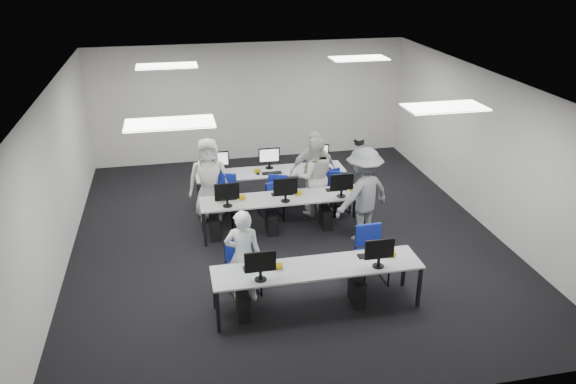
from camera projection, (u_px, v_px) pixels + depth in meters
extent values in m
plane|color=black|center=(286.00, 236.00, 10.92)|extent=(9.00, 9.00, 0.00)
plane|color=white|center=(285.00, 83.00, 9.71)|extent=(9.00, 9.00, 0.00)
cube|color=silver|center=(250.00, 102.00, 14.34)|extent=(8.00, 0.02, 3.00)
cube|color=silver|center=(366.00, 304.00, 6.28)|extent=(8.00, 0.02, 3.00)
cube|color=silver|center=(56.00, 181.00, 9.56)|extent=(0.02, 9.00, 3.00)
cube|color=silver|center=(484.00, 149.00, 11.06)|extent=(0.02, 9.00, 3.00)
cube|color=white|center=(170.00, 123.00, 7.55)|extent=(1.20, 0.60, 0.02)
cube|color=white|center=(445.00, 107.00, 8.29)|extent=(1.20, 0.60, 0.02)
cube|color=white|center=(167.00, 66.00, 11.13)|extent=(1.20, 0.60, 0.02)
cube|color=white|center=(359.00, 58.00, 11.88)|extent=(1.20, 0.60, 0.02)
cube|color=#B5B7B9|center=(317.00, 268.00, 8.48)|extent=(3.20, 0.70, 0.03)
cube|color=black|center=(218.00, 312.00, 8.07)|extent=(0.05, 0.05, 0.70)
cube|color=black|center=(214.00, 289.00, 8.60)|extent=(0.05, 0.05, 0.70)
cube|color=black|center=(419.00, 287.00, 8.65)|extent=(0.05, 0.05, 0.70)
cube|color=black|center=(404.00, 267.00, 9.18)|extent=(0.05, 0.05, 0.70)
cube|color=#B5B7B9|center=(284.00, 198.00, 10.81)|extent=(3.20, 0.70, 0.03)
cube|color=black|center=(205.00, 230.00, 10.40)|extent=(0.05, 0.05, 0.70)
cube|color=black|center=(203.00, 216.00, 10.93)|extent=(0.05, 0.05, 0.70)
cube|color=black|center=(364.00, 214.00, 10.97)|extent=(0.05, 0.05, 0.70)
cube|color=black|center=(355.00, 202.00, 11.51)|extent=(0.05, 0.05, 0.70)
cube|color=#B5B7B9|center=(271.00, 172.00, 12.06)|extent=(3.20, 0.70, 0.03)
cube|color=black|center=(200.00, 199.00, 11.65)|extent=(0.05, 0.05, 0.70)
cube|color=black|center=(198.00, 188.00, 12.19)|extent=(0.05, 0.05, 0.70)
cube|color=black|center=(343.00, 187.00, 12.23)|extent=(0.05, 0.05, 0.70)
cube|color=black|center=(336.00, 177.00, 12.77)|extent=(0.05, 0.05, 0.70)
cube|color=#0C5CA4|center=(260.00, 262.00, 8.02)|extent=(0.46, 0.04, 0.32)
cube|color=black|center=(257.00, 268.00, 8.42)|extent=(0.42, 0.14, 0.02)
ellipsoid|color=black|center=(277.00, 265.00, 8.48)|extent=(0.07, 0.10, 0.04)
cube|color=black|center=(243.00, 304.00, 8.47)|extent=(0.18, 0.40, 0.42)
cube|color=white|center=(379.00, 249.00, 8.36)|extent=(0.46, 0.04, 0.32)
cube|color=black|center=(371.00, 255.00, 8.76)|extent=(0.42, 0.14, 0.02)
ellipsoid|color=black|center=(389.00, 253.00, 8.81)|extent=(0.07, 0.10, 0.04)
cube|color=black|center=(357.00, 291.00, 8.80)|extent=(0.18, 0.40, 0.42)
cube|color=white|center=(227.00, 191.00, 10.31)|extent=(0.46, 0.04, 0.32)
cube|color=black|center=(226.00, 199.00, 10.72)|extent=(0.42, 0.14, 0.02)
ellipsoid|color=black|center=(241.00, 197.00, 10.77)|extent=(0.07, 0.10, 0.04)
cube|color=black|center=(215.00, 228.00, 10.76)|extent=(0.18, 0.40, 0.42)
cube|color=white|center=(285.00, 187.00, 10.52)|extent=(0.46, 0.04, 0.32)
cube|color=black|center=(282.00, 194.00, 10.92)|extent=(0.42, 0.14, 0.02)
ellipsoid|color=black|center=(297.00, 192.00, 10.97)|extent=(0.07, 0.10, 0.04)
cube|color=black|center=(271.00, 223.00, 10.96)|extent=(0.18, 0.40, 0.42)
cube|color=white|center=(342.00, 182.00, 10.72)|extent=(0.46, 0.04, 0.32)
cube|color=black|center=(336.00, 189.00, 11.13)|extent=(0.42, 0.14, 0.02)
ellipsoid|color=black|center=(351.00, 188.00, 11.18)|extent=(0.07, 0.10, 0.04)
cube|color=black|center=(325.00, 217.00, 11.17)|extent=(0.18, 0.40, 0.42)
cube|color=white|center=(218.00, 159.00, 11.89)|extent=(0.46, 0.04, 0.32)
cube|color=black|center=(220.00, 177.00, 11.72)|extent=(0.42, 0.14, 0.02)
ellipsoid|color=black|center=(206.00, 178.00, 11.66)|extent=(0.07, 0.10, 0.04)
cube|color=black|center=(232.00, 196.00, 12.11)|extent=(0.18, 0.40, 0.42)
cube|color=white|center=(269.00, 155.00, 12.09)|extent=(0.46, 0.04, 0.32)
cube|color=black|center=(272.00, 173.00, 11.92)|extent=(0.42, 0.14, 0.02)
ellipsoid|color=black|center=(258.00, 174.00, 11.87)|extent=(0.07, 0.10, 0.04)
cube|color=black|center=(282.00, 192.00, 12.31)|extent=(0.18, 0.40, 0.42)
cube|color=white|center=(318.00, 152.00, 12.30)|extent=(0.46, 0.04, 0.32)
cube|color=black|center=(322.00, 169.00, 12.13)|extent=(0.42, 0.14, 0.02)
ellipsoid|color=black|center=(308.00, 170.00, 12.07)|extent=(0.07, 0.10, 0.04)
cube|color=black|center=(331.00, 188.00, 12.52)|extent=(0.18, 0.40, 0.42)
cube|color=navy|center=(243.00, 267.00, 8.95)|extent=(0.56, 0.55, 0.06)
cube|color=navy|center=(237.00, 247.00, 9.00)|extent=(0.42, 0.18, 0.37)
cube|color=navy|center=(372.00, 255.00, 9.26)|extent=(0.49, 0.47, 0.06)
cube|color=navy|center=(368.00, 235.00, 9.33)|extent=(0.45, 0.08, 0.38)
cube|color=navy|center=(223.00, 200.00, 11.26)|extent=(0.60, 0.58, 0.07)
cube|color=navy|center=(225.00, 182.00, 11.35)|extent=(0.45, 0.20, 0.39)
cube|color=navy|center=(276.00, 197.00, 11.50)|extent=(0.54, 0.53, 0.06)
cube|color=navy|center=(278.00, 183.00, 11.57)|extent=(0.39, 0.19, 0.34)
cube|color=navy|center=(337.00, 192.00, 11.72)|extent=(0.56, 0.55, 0.06)
cube|color=navy|center=(331.00, 177.00, 11.76)|extent=(0.41, 0.20, 0.36)
cube|color=navy|center=(228.00, 198.00, 11.47)|extent=(0.42, 0.40, 0.06)
cube|color=navy|center=(228.00, 191.00, 11.21)|extent=(0.40, 0.05, 0.34)
cube|color=navy|center=(271.00, 197.00, 11.59)|extent=(0.48, 0.47, 0.05)
cube|color=navy|center=(274.00, 189.00, 11.34)|extent=(0.38, 0.14, 0.33)
cube|color=navy|center=(333.00, 187.00, 11.98)|extent=(0.55, 0.54, 0.06)
cube|color=navy|center=(333.00, 179.00, 11.70)|extent=(0.40, 0.19, 0.35)
ellipsoid|color=#A38654|center=(222.00, 193.00, 10.62)|extent=(0.42, 0.33, 0.30)
imported|color=beige|center=(243.00, 256.00, 8.67)|extent=(0.63, 0.47, 1.56)
imported|color=beige|center=(315.00, 177.00, 11.48)|extent=(0.86, 0.70, 1.67)
imported|color=beige|center=(209.00, 179.00, 11.30)|extent=(0.89, 0.63, 1.71)
imported|color=beige|center=(313.00, 171.00, 11.68)|extent=(1.04, 0.50, 1.73)
imported|color=slate|center=(363.00, 195.00, 10.45)|extent=(1.36, 1.10, 1.84)
cube|color=black|center=(359.00, 142.00, 10.19)|extent=(0.20, 0.22, 0.10)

